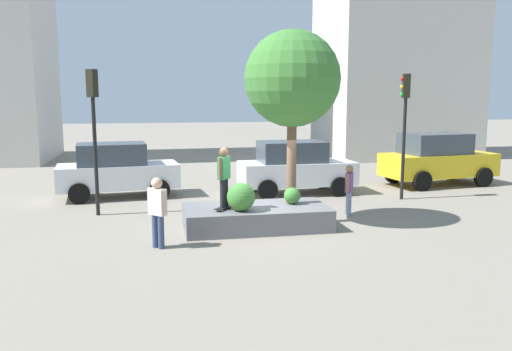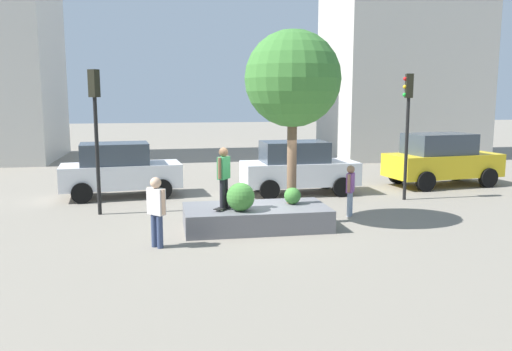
{
  "view_description": "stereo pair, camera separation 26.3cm",
  "coord_description": "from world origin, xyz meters",
  "px_view_note": "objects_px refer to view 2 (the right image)",
  "views": [
    {
      "loc": [
        -2.95,
        -14.52,
        3.77
      ],
      "look_at": [
        -0.12,
        -0.26,
        1.53
      ],
      "focal_mm": 36.4,
      "sensor_mm": 36.0,
      "label": 1
    },
    {
      "loc": [
        -2.69,
        -14.57,
        3.77
      ],
      "look_at": [
        -0.12,
        -0.26,
        1.53
      ],
      "focal_mm": 36.4,
      "sensor_mm": 36.0,
      "label": 2
    }
  ],
  "objects_px": {
    "skateboard": "(224,207)",
    "traffic_light_median": "(96,117)",
    "skateboarder": "(224,173)",
    "police_car": "(119,170)",
    "sedan_parked": "(298,167)",
    "taxi_cab": "(441,159)",
    "traffic_light_corner": "(408,115)",
    "plaza_tree": "(293,79)",
    "planter_ledge": "(256,217)",
    "passerby_with_bag": "(156,207)",
    "bystander_watching": "(350,187)"
  },
  "relations": [
    {
      "from": "plaza_tree",
      "to": "traffic_light_median",
      "type": "xyz_separation_m",
      "value": [
        -5.74,
        2.31,
        -1.11
      ]
    },
    {
      "from": "police_car",
      "to": "traffic_light_median",
      "type": "bearing_deg",
      "value": -97.92
    },
    {
      "from": "plaza_tree",
      "to": "police_car",
      "type": "relative_size",
      "value": 1.1
    },
    {
      "from": "skateboard",
      "to": "passerby_with_bag",
      "type": "bearing_deg",
      "value": -145.25
    },
    {
      "from": "skateboarder",
      "to": "passerby_with_bag",
      "type": "height_order",
      "value": "skateboarder"
    },
    {
      "from": "taxi_cab",
      "to": "planter_ledge",
      "type": "bearing_deg",
      "value": -147.69
    },
    {
      "from": "sedan_parked",
      "to": "taxi_cab",
      "type": "xyz_separation_m",
      "value": [
        6.45,
        0.77,
        0.08
      ]
    },
    {
      "from": "traffic_light_median",
      "to": "bystander_watching",
      "type": "relative_size",
      "value": 2.83
    },
    {
      "from": "plaza_tree",
      "to": "planter_ledge",
      "type": "bearing_deg",
      "value": -165.91
    },
    {
      "from": "planter_ledge",
      "to": "bystander_watching",
      "type": "distance_m",
      "value": 3.39
    },
    {
      "from": "planter_ledge",
      "to": "sedan_parked",
      "type": "relative_size",
      "value": 0.92
    },
    {
      "from": "planter_ledge",
      "to": "police_car",
      "type": "bearing_deg",
      "value": 127.33
    },
    {
      "from": "plaza_tree",
      "to": "police_car",
      "type": "xyz_separation_m",
      "value": [
        -5.33,
        5.25,
        -3.2
      ]
    },
    {
      "from": "skateboard",
      "to": "skateboarder",
      "type": "relative_size",
      "value": 0.46
    },
    {
      "from": "skateboard",
      "to": "passerby_with_bag",
      "type": "height_order",
      "value": "passerby_with_bag"
    },
    {
      "from": "police_car",
      "to": "sedan_parked",
      "type": "distance_m",
      "value": 6.77
    },
    {
      "from": "plaza_tree",
      "to": "police_car",
      "type": "bearing_deg",
      "value": 135.43
    },
    {
      "from": "police_car",
      "to": "skateboarder",
      "type": "bearing_deg",
      "value": -60.29
    },
    {
      "from": "police_car",
      "to": "traffic_light_corner",
      "type": "distance_m",
      "value": 10.77
    },
    {
      "from": "traffic_light_median",
      "to": "plaza_tree",
      "type": "bearing_deg",
      "value": -21.93
    },
    {
      "from": "skateboard",
      "to": "taxi_cab",
      "type": "distance_m",
      "value": 11.53
    },
    {
      "from": "sedan_parked",
      "to": "traffic_light_corner",
      "type": "height_order",
      "value": "traffic_light_corner"
    },
    {
      "from": "skateboard",
      "to": "taxi_cab",
      "type": "height_order",
      "value": "taxi_cab"
    },
    {
      "from": "plaza_tree",
      "to": "skateboard",
      "type": "distance_m",
      "value": 4.13
    },
    {
      "from": "police_car",
      "to": "passerby_with_bag",
      "type": "bearing_deg",
      "value": -78.42
    },
    {
      "from": "planter_ledge",
      "to": "skateboarder",
      "type": "bearing_deg",
      "value": -167.82
    },
    {
      "from": "taxi_cab",
      "to": "passerby_with_bag",
      "type": "relative_size",
      "value": 2.78
    },
    {
      "from": "plaza_tree",
      "to": "traffic_light_median",
      "type": "distance_m",
      "value": 6.29
    },
    {
      "from": "taxi_cab",
      "to": "police_car",
      "type": "bearing_deg",
      "value": -179.38
    },
    {
      "from": "taxi_cab",
      "to": "bystander_watching",
      "type": "bearing_deg",
      "value": -140.88
    },
    {
      "from": "skateboard",
      "to": "police_car",
      "type": "bearing_deg",
      "value": 119.71
    },
    {
      "from": "skateboard",
      "to": "plaza_tree",
      "type": "bearing_deg",
      "value": 13.21
    },
    {
      "from": "sedan_parked",
      "to": "passerby_with_bag",
      "type": "height_order",
      "value": "sedan_parked"
    },
    {
      "from": "taxi_cab",
      "to": "skateboard",
      "type": "bearing_deg",
      "value": -149.35
    },
    {
      "from": "police_car",
      "to": "traffic_light_corner",
      "type": "bearing_deg",
      "value": -13.29
    },
    {
      "from": "traffic_light_median",
      "to": "passerby_with_bag",
      "type": "bearing_deg",
      "value": -65.59
    },
    {
      "from": "skateboarder",
      "to": "traffic_light_median",
      "type": "relative_size",
      "value": 0.36
    },
    {
      "from": "skateboarder",
      "to": "police_car",
      "type": "xyz_separation_m",
      "value": [
        -3.27,
        5.73,
        -0.63
      ]
    },
    {
      "from": "skateboard",
      "to": "police_car",
      "type": "distance_m",
      "value": 6.61
    },
    {
      "from": "plaza_tree",
      "to": "bystander_watching",
      "type": "relative_size",
      "value": 3.1
    },
    {
      "from": "sedan_parked",
      "to": "traffic_light_median",
      "type": "bearing_deg",
      "value": -162.07
    },
    {
      "from": "sedan_parked",
      "to": "bystander_watching",
      "type": "relative_size",
      "value": 2.75
    },
    {
      "from": "plaza_tree",
      "to": "skateboard",
      "type": "relative_size",
      "value": 6.61
    },
    {
      "from": "police_car",
      "to": "sedan_parked",
      "type": "xyz_separation_m",
      "value": [
        6.74,
        -0.63,
        0.0
      ]
    },
    {
      "from": "bystander_watching",
      "to": "traffic_light_median",
      "type": "bearing_deg",
      "value": 168.33
    },
    {
      "from": "skateboarder",
      "to": "bystander_watching",
      "type": "relative_size",
      "value": 1.03
    },
    {
      "from": "planter_ledge",
      "to": "skateboard",
      "type": "height_order",
      "value": "skateboard"
    },
    {
      "from": "skateboard",
      "to": "traffic_light_median",
      "type": "xyz_separation_m",
      "value": [
        -3.68,
        2.79,
        2.43
      ]
    },
    {
      "from": "plaza_tree",
      "to": "skateboarder",
      "type": "xyz_separation_m",
      "value": [
        -2.06,
        -0.48,
        -2.57
      ]
    },
    {
      "from": "planter_ledge",
      "to": "passerby_with_bag",
      "type": "xyz_separation_m",
      "value": [
        -2.78,
        -1.48,
        0.72
      ]
    }
  ]
}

